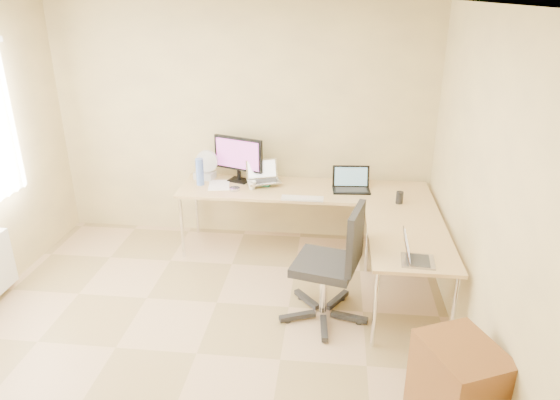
# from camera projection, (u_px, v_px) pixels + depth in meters

# --- Properties ---
(floor) EXTENTS (4.50, 4.50, 0.00)m
(floor) POSITION_uv_depth(u_px,v_px,m) (197.00, 354.00, 4.04)
(floor) COLOR tan
(floor) RESTS_ON ground
(ceiling) EXTENTS (4.50, 4.50, 0.00)m
(ceiling) POSITION_uv_depth(u_px,v_px,m) (169.00, 5.00, 3.05)
(ceiling) COLOR white
(ceiling) RESTS_ON ground
(wall_back) EXTENTS (4.50, 0.00, 4.50)m
(wall_back) POSITION_uv_depth(u_px,v_px,m) (242.00, 125.00, 5.61)
(wall_back) COLOR #E1C986
(wall_back) RESTS_ON ground
(wall_right) EXTENTS (0.00, 4.50, 4.50)m
(wall_right) POSITION_uv_depth(u_px,v_px,m) (496.00, 217.00, 3.34)
(wall_right) COLOR #E1C986
(wall_right) RESTS_ON ground
(desk_main) EXTENTS (2.65, 0.70, 0.73)m
(desk_main) POSITION_uv_depth(u_px,v_px,m) (303.00, 220.00, 5.53)
(desk_main) COLOR tan
(desk_main) RESTS_ON ground
(desk_return) EXTENTS (0.70, 1.30, 0.73)m
(desk_return) POSITION_uv_depth(u_px,v_px,m) (405.00, 271.00, 4.51)
(desk_return) COLOR tan
(desk_return) RESTS_ON ground
(monitor) EXTENTS (0.61, 0.39, 0.50)m
(monitor) POSITION_uv_depth(u_px,v_px,m) (238.00, 159.00, 5.51)
(monitor) COLOR black
(monitor) RESTS_ON desk_main
(book_stack) EXTENTS (0.24, 0.30, 0.05)m
(book_stack) POSITION_uv_depth(u_px,v_px,m) (264.00, 180.00, 5.57)
(book_stack) COLOR #1A816A
(book_stack) RESTS_ON desk_main
(laptop_center) EXTENTS (0.42, 0.37, 0.22)m
(laptop_center) POSITION_uv_depth(u_px,v_px,m) (263.00, 172.00, 5.41)
(laptop_center) COLOR #BCBCBC
(laptop_center) RESTS_ON desk_main
(laptop_black) EXTENTS (0.41, 0.31, 0.25)m
(laptop_black) POSITION_uv_depth(u_px,v_px,m) (352.00, 180.00, 5.29)
(laptop_black) COLOR black
(laptop_black) RESTS_ON desk_main
(keyboard) EXTENTS (0.43, 0.12, 0.02)m
(keyboard) POSITION_uv_depth(u_px,v_px,m) (302.00, 198.00, 5.11)
(keyboard) COLOR silver
(keyboard) RESTS_ON desk_main
(mouse) EXTENTS (0.12, 0.09, 0.04)m
(mouse) POSITION_uv_depth(u_px,v_px,m) (304.00, 198.00, 5.11)
(mouse) COLOR silver
(mouse) RESTS_ON desk_main
(mug) EXTENTS (0.12, 0.12, 0.09)m
(mug) POSITION_uv_depth(u_px,v_px,m) (252.00, 185.00, 5.36)
(mug) COLOR silver
(mug) RESTS_ON desk_main
(cd_stack) EXTENTS (0.13, 0.13, 0.03)m
(cd_stack) POSITION_uv_depth(u_px,v_px,m) (235.00, 189.00, 5.35)
(cd_stack) COLOR #B2B1CB
(cd_stack) RESTS_ON desk_main
(water_bottle) EXTENTS (0.09, 0.09, 0.29)m
(water_bottle) POSITION_uv_depth(u_px,v_px,m) (200.00, 172.00, 5.45)
(water_bottle) COLOR #5274CD
(water_bottle) RESTS_ON desk_main
(papers) EXTENTS (0.27, 0.35, 0.01)m
(papers) POSITION_uv_depth(u_px,v_px,m) (219.00, 185.00, 5.48)
(papers) COLOR white
(papers) RESTS_ON desk_main
(white_box) EXTENTS (0.24, 0.20, 0.08)m
(white_box) POSITION_uv_depth(u_px,v_px,m) (205.00, 175.00, 5.67)
(white_box) COLOR silver
(white_box) RESTS_ON desk_main
(desk_fan) EXTENTS (0.25, 0.25, 0.31)m
(desk_fan) POSITION_uv_depth(u_px,v_px,m) (208.00, 165.00, 5.62)
(desk_fan) COLOR silver
(desk_fan) RESTS_ON desk_main
(black_cup) EXTENTS (0.09, 0.09, 0.12)m
(black_cup) POSITION_uv_depth(u_px,v_px,m) (400.00, 198.00, 5.00)
(black_cup) COLOR black
(black_cup) RESTS_ON desk_main
(laptop_return) EXTENTS (0.32, 0.26, 0.20)m
(laptop_return) POSITION_uv_depth(u_px,v_px,m) (419.00, 251.00, 3.90)
(laptop_return) COLOR #A09DAE
(laptop_return) RESTS_ON desk_return
(office_chair) EXTENTS (0.79, 0.79, 1.08)m
(office_chair) POSITION_uv_depth(u_px,v_px,m) (325.00, 267.00, 4.32)
(office_chair) COLOR black
(office_chair) RESTS_ON ground
(cabinet) EXTENTS (0.59, 0.64, 0.71)m
(cabinet) POSITION_uv_depth(u_px,v_px,m) (457.00, 394.00, 3.15)
(cabinet) COLOR brown
(cabinet) RESTS_ON ground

